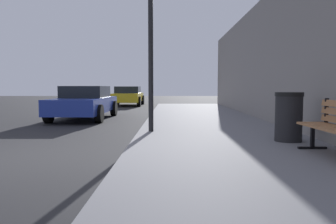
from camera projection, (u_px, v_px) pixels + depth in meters
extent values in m
plane|color=#232326|center=(3.00, 161.00, 5.46)|extent=(80.00, 80.00, 0.00)
cube|color=slate|center=(244.00, 157.00, 5.43)|extent=(4.00, 32.00, 0.15)
cube|color=#9E6B42|center=(326.00, 130.00, 4.90)|extent=(0.16, 1.89, 0.04)
cube|color=#9E6B42|center=(334.00, 130.00, 4.91)|extent=(0.16, 1.89, 0.04)
cube|color=black|center=(313.00, 136.00, 5.74)|extent=(0.06, 0.06, 0.45)
cube|color=black|center=(312.00, 148.00, 5.76)|extent=(0.50, 0.07, 0.04)
cube|color=black|center=(326.00, 111.00, 5.72)|extent=(0.05, 0.05, 0.44)
cylinder|color=black|center=(289.00, 119.00, 6.56)|extent=(0.53, 0.53, 0.90)
cylinder|color=black|center=(289.00, 94.00, 6.53)|extent=(0.55, 0.55, 0.08)
cylinder|color=black|center=(151.00, 40.00, 7.89)|extent=(0.12, 0.12, 4.41)
cube|color=#233899|center=(85.00, 105.00, 12.68)|extent=(1.74, 4.54, 0.55)
cube|color=black|center=(86.00, 92.00, 12.87)|extent=(1.54, 2.04, 0.45)
cylinder|color=black|center=(99.00, 114.00, 11.24)|extent=(0.22, 0.64, 0.64)
cylinder|color=black|center=(48.00, 114.00, 11.25)|extent=(0.22, 0.64, 0.64)
cylinder|color=black|center=(114.00, 108.00, 14.14)|extent=(0.22, 0.64, 0.64)
cylinder|color=black|center=(73.00, 108.00, 14.15)|extent=(0.22, 0.64, 0.64)
cube|color=yellow|center=(128.00, 97.00, 21.97)|extent=(1.78, 4.21, 0.55)
cube|color=black|center=(128.00, 90.00, 22.15)|extent=(1.56, 1.89, 0.45)
cylinder|color=black|center=(139.00, 102.00, 20.64)|extent=(0.22, 0.64, 0.64)
cylinder|color=black|center=(111.00, 102.00, 20.66)|extent=(0.22, 0.64, 0.64)
cylinder|color=black|center=(143.00, 100.00, 23.33)|extent=(0.22, 0.64, 0.64)
cylinder|color=black|center=(118.00, 100.00, 23.34)|extent=(0.22, 0.64, 0.64)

